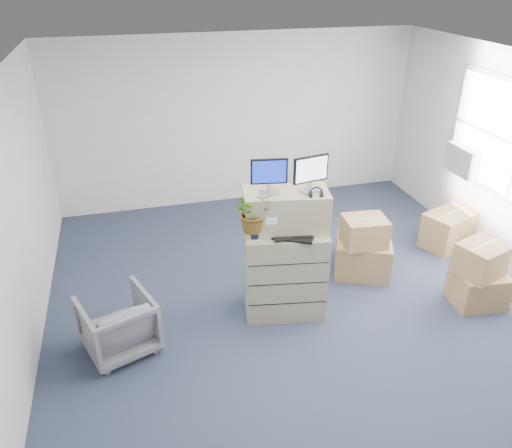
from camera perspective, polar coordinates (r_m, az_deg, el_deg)
The scene contains 17 objects.
ground at distance 6.06m, azimuth 5.80°, elevation -10.67°, with size 7.00×7.00×0.00m, color #232A3F.
wall_back at distance 8.43m, azimuth -2.13°, elevation 11.71°, with size 6.00×0.02×2.80m, color #BAB7B1.
ac_unit at distance 7.86m, azimuth 22.68°, elevation 6.75°, with size 0.24×0.60×0.40m, color #B8B8B4.
filing_cabinet_lower at distance 5.87m, azimuth 3.29°, elevation -5.45°, with size 0.93×0.57×1.08m, color tan.
filing_cabinet_upper at distance 5.52m, azimuth 3.43°, elevation 1.56°, with size 0.93×0.46×0.46m, color tan.
monitor_left at distance 5.29m, azimuth 1.51°, elevation 5.73°, with size 0.39×0.18×0.39m.
monitor_right at distance 5.36m, azimuth 6.29°, elevation 5.96°, with size 0.41×0.19×0.41m.
headphones at distance 5.32m, azimuth 6.88°, elevation 3.55°, with size 0.14×0.14×0.02m, color black.
keyboard at distance 5.45m, azimuth 4.09°, elevation -1.47°, with size 0.48×0.20×0.02m, color black.
mouse at distance 5.58m, azimuth 7.14°, elevation -0.82°, with size 0.10×0.06×0.03m, color silver.
water_bottle at distance 5.60m, azimuth 4.13°, elevation 0.98°, with size 0.08×0.08×0.30m, color #989DA1.
phone_dock at distance 5.61m, azimuth 2.55°, elevation -0.09°, with size 0.07×0.06×0.14m.
external_drive at distance 5.77m, azimuth 7.02°, elevation 0.40°, with size 0.21×0.16×0.06m, color black.
tissue_box at distance 5.66m, azimuth 6.43°, elevation 0.79°, with size 0.27×0.13×0.10m, color #3C8DCD.
potted_plant at distance 5.33m, azimuth -0.21°, elevation 0.91°, with size 0.45×0.50×0.46m.
office_chair at distance 5.61m, azimuth -15.53°, elevation -10.72°, with size 0.70×0.66×0.72m, color #5C5B60.
cardboard_boxes at distance 6.97m, azimuth 17.37°, elevation -3.01°, with size 2.42×1.98×0.87m.
Camera 1 is at (-1.80, -4.38, 3.79)m, focal length 35.00 mm.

